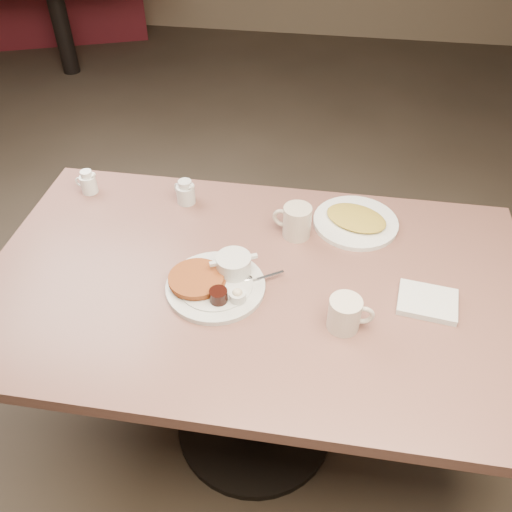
# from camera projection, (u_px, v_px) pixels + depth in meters

# --- Properties ---
(room) EXTENTS (7.04, 8.04, 2.84)m
(room) POSITION_uv_depth(u_px,v_px,m) (254.00, 40.00, 1.04)
(room) COLOR #4C3F33
(room) RESTS_ON ground
(diner_table) EXTENTS (1.50, 0.90, 0.75)m
(diner_table) POSITION_uv_depth(u_px,v_px,m) (255.00, 321.00, 1.59)
(diner_table) COLOR #84564C
(diner_table) RESTS_ON ground
(main_plate) EXTENTS (0.36, 0.36, 0.07)m
(main_plate) POSITION_uv_depth(u_px,v_px,m) (217.00, 280.00, 1.44)
(main_plate) COLOR beige
(main_plate) RESTS_ON diner_table
(coffee_mug_near) EXTENTS (0.12, 0.09, 0.09)m
(coffee_mug_near) POSITION_uv_depth(u_px,v_px,m) (346.00, 314.00, 1.32)
(coffee_mug_near) COLOR beige
(coffee_mug_near) RESTS_ON diner_table
(napkin) EXTENTS (0.16, 0.14, 0.02)m
(napkin) POSITION_uv_depth(u_px,v_px,m) (427.00, 302.00, 1.40)
(napkin) COLOR silver
(napkin) RESTS_ON diner_table
(coffee_mug_far) EXTENTS (0.13, 0.10, 0.10)m
(coffee_mug_far) POSITION_uv_depth(u_px,v_px,m) (296.00, 221.00, 1.58)
(coffee_mug_far) COLOR #C3B3A1
(coffee_mug_far) RESTS_ON diner_table
(creamer_left) EXTENTS (0.08, 0.07, 0.08)m
(creamer_left) POSITION_uv_depth(u_px,v_px,m) (88.00, 183.00, 1.76)
(creamer_left) COLOR white
(creamer_left) RESTS_ON diner_table
(creamer_right) EXTENTS (0.08, 0.06, 0.08)m
(creamer_right) POSITION_uv_depth(u_px,v_px,m) (185.00, 192.00, 1.72)
(creamer_right) COLOR beige
(creamer_right) RESTS_ON diner_table
(hash_plate) EXTENTS (0.34, 0.34, 0.04)m
(hash_plate) POSITION_uv_depth(u_px,v_px,m) (356.00, 221.00, 1.64)
(hash_plate) COLOR silver
(hash_plate) RESTS_ON diner_table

